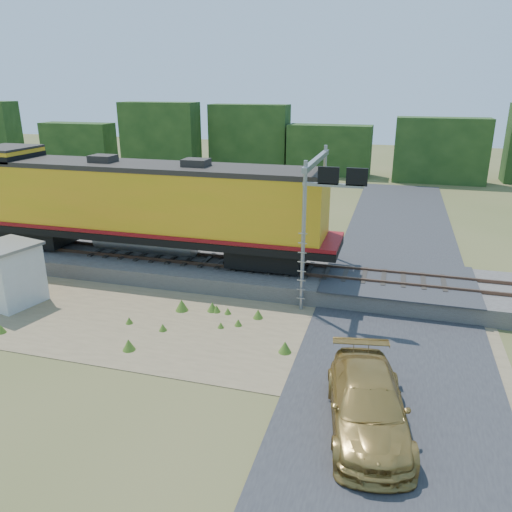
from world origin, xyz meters
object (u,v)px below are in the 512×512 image
(locomotive, at_px, (137,204))
(car, at_px, (368,405))
(signal_gantry, at_px, (320,190))
(shed, at_px, (10,274))

(locomotive, bearing_deg, car, -38.87)
(signal_gantry, relative_size, car, 1.23)
(shed, xyz_separation_m, car, (16.20, -4.52, -0.66))
(car, bearing_deg, shed, 154.53)
(signal_gantry, distance_m, car, 10.93)
(shed, relative_size, car, 0.53)
(locomotive, distance_m, car, 16.61)
(shed, distance_m, car, 16.83)
(shed, bearing_deg, signal_gantry, 33.96)
(locomotive, height_order, shed, locomotive)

